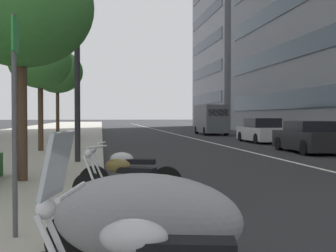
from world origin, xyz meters
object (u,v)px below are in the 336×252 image
at_px(street_tree_near_plaza_corner, 21,6).
at_px(street_tree_mid_sidewalk, 57,72).
at_px(delivery_van_ahead, 211,119).
at_px(motorcycle_second_in_row, 143,220).
at_px(motorcycle_mid_row, 129,176).
at_px(parking_sign_by_curb, 15,104).
at_px(car_far_down_avenue, 309,138).
at_px(motorcycle_nearest_camera, 126,188).
at_px(car_approaching_light, 261,131).
at_px(street_lamp_with_banners, 87,19).
at_px(street_tree_by_lamp_post, 40,62).

distance_m(street_tree_near_plaza_corner, street_tree_mid_sidewalk, 17.72).
relative_size(street_tree_near_plaza_corner, street_tree_mid_sidewalk, 0.93).
height_order(delivery_van_ahead, street_tree_mid_sidewalk, street_tree_mid_sidewalk).
relative_size(motorcycle_second_in_row, delivery_van_ahead, 0.40).
relative_size(motorcycle_mid_row, parking_sign_by_curb, 0.77).
bearing_deg(street_tree_near_plaza_corner, car_far_down_avenue, -56.13).
distance_m(motorcycle_nearest_camera, delivery_van_ahead, 29.57).
bearing_deg(motorcycle_mid_row, motorcycle_second_in_row, 101.12).
xyz_separation_m(motorcycle_mid_row, street_tree_near_plaza_corner, (1.51, 2.30, 3.65)).
relative_size(motorcycle_nearest_camera, car_far_down_avenue, 0.45).
xyz_separation_m(motorcycle_second_in_row, motorcycle_nearest_camera, (2.73, 0.01, -0.14)).
relative_size(motorcycle_mid_row, car_approaching_light, 0.48).
height_order(car_far_down_avenue, delivery_van_ahead, delivery_van_ahead).
relative_size(street_lamp_with_banners, street_tree_by_lamp_post, 1.55).
relative_size(street_tree_near_plaza_corner, street_tree_by_lamp_post, 1.09).
relative_size(parking_sign_by_curb, street_tree_near_plaza_corner, 0.50).
relative_size(motorcycle_nearest_camera, delivery_van_ahead, 0.35).
height_order(street_lamp_with_banners, street_tree_mid_sidewalk, street_lamp_with_banners).
bearing_deg(motorcycle_mid_row, street_tree_mid_sidewalk, -67.25).
height_order(car_far_down_avenue, car_approaching_light, car_approaching_light).
relative_size(parking_sign_by_curb, street_tree_mid_sidewalk, 0.47).
bearing_deg(car_approaching_light, street_tree_near_plaza_corner, 141.60).
bearing_deg(street_lamp_with_banners, street_tree_by_lamp_post, 24.76).
xyz_separation_m(car_approaching_light, street_tree_mid_sidewalk, (3.50, 12.43, 3.78)).
distance_m(motorcycle_second_in_row, motorcycle_nearest_camera, 2.74).
bearing_deg(motorcycle_nearest_camera, street_tree_by_lamp_post, -43.35).
relative_size(car_approaching_light, street_tree_mid_sidewalk, 0.74).
distance_m(motorcycle_second_in_row, street_tree_by_lamp_post, 14.55).
bearing_deg(street_tree_mid_sidewalk, motorcycle_second_in_row, -172.16).
height_order(motorcycle_mid_row, delivery_van_ahead, delivery_van_ahead).
distance_m(street_tree_by_lamp_post, street_tree_mid_sidewalk, 9.40).
bearing_deg(street_tree_near_plaza_corner, motorcycle_mid_row, -123.35).
xyz_separation_m(motorcycle_nearest_camera, parking_sign_by_curb, (-1.70, 1.42, 1.33)).
distance_m(motorcycle_nearest_camera, street_lamp_with_banners, 7.90).
xyz_separation_m(car_far_down_avenue, street_tree_mid_sidewalk, (10.42, 11.84, 3.80)).
height_order(car_far_down_avenue, street_tree_mid_sidewalk, street_tree_mid_sidewalk).
height_order(motorcycle_mid_row, car_far_down_avenue, car_far_down_avenue).
distance_m(delivery_van_ahead, street_tree_mid_sidewalk, 14.75).
relative_size(delivery_van_ahead, parking_sign_by_curb, 2.00).
distance_m(parking_sign_by_curb, street_tree_near_plaza_corner, 5.14).
distance_m(car_far_down_avenue, delivery_van_ahead, 18.07).
relative_size(car_far_down_avenue, street_lamp_with_banners, 0.55).
distance_m(motorcycle_nearest_camera, motorcycle_mid_row, 1.33).
height_order(motorcycle_nearest_camera, car_approaching_light, car_approaching_light).
relative_size(car_far_down_avenue, street_tree_mid_sidewalk, 0.73).
xyz_separation_m(motorcycle_nearest_camera, motorcycle_mid_row, (1.32, -0.14, -0.00)).
xyz_separation_m(car_far_down_avenue, delivery_van_ahead, (18.05, -0.40, 0.71)).
bearing_deg(street_lamp_with_banners, parking_sign_by_curb, 175.89).
distance_m(motorcycle_mid_row, street_lamp_with_banners, 6.86).
bearing_deg(car_far_down_avenue, street_tree_mid_sidewalk, 50.88).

